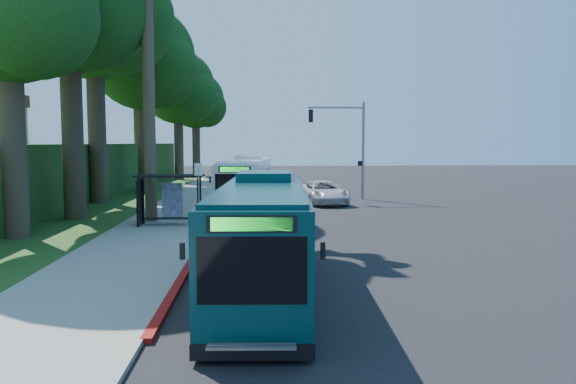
{
  "coord_description": "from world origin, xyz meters",
  "views": [
    {
      "loc": [
        -2.68,
        -30.19,
        4.09
      ],
      "look_at": [
        -1.09,
        1.0,
        1.34
      ],
      "focal_mm": 35.0,
      "sensor_mm": 36.0,
      "label": 1
    }
  ],
  "objects": [
    {
      "name": "grass_verge",
      "position": [
        -13.0,
        5.0,
        0.03
      ],
      "size": [
        8.0,
        70.0,
        0.06
      ],
      "primitive_type": "cube",
      "color": "#234719",
      "rests_on": "ground"
    },
    {
      "name": "tree_3",
      "position": [
        -13.88,
        23.98,
        11.98
      ],
      "size": [
        10.08,
        9.6,
        17.28
      ],
      "color": "#382B1E",
      "rests_on": "ground"
    },
    {
      "name": "tree_5",
      "position": [
        -10.41,
        39.99,
        8.96
      ],
      "size": [
        7.35,
        7.0,
        12.86
      ],
      "color": "#382B1E",
      "rests_on": "ground"
    },
    {
      "name": "white_bus",
      "position": [
        -3.49,
        4.61,
        1.61
      ],
      "size": [
        3.29,
        11.23,
        3.3
      ],
      "rotation": [
        0.0,
        0.0,
        -0.08
      ],
      "color": "silver",
      "rests_on": "ground"
    },
    {
      "name": "pickup",
      "position": [
        1.58,
        7.1,
        0.77
      ],
      "size": [
        3.36,
        5.84,
        1.53
      ],
      "primitive_type": "imported",
      "rotation": [
        0.0,
        0.0,
        0.15
      ],
      "color": "silver",
      "rests_on": "ground"
    },
    {
      "name": "tree_1",
      "position": [
        -13.37,
        7.98,
        12.73
      ],
      "size": [
        10.5,
        10.0,
        18.26
      ],
      "color": "#382B1E",
      "rests_on": "ground"
    },
    {
      "name": "tree_0",
      "position": [
        -12.4,
        -0.02,
        11.2
      ],
      "size": [
        8.4,
        8.0,
        15.7
      ],
      "color": "#382B1E",
      "rests_on": "ground"
    },
    {
      "name": "ground",
      "position": [
        0.0,
        0.0,
        0.0
      ],
      "size": [
        140.0,
        140.0,
        0.0
      ],
      "primitive_type": "plane",
      "color": "black",
      "rests_on": "ground"
    },
    {
      "name": "traffic_signal_pole",
      "position": [
        3.78,
        10.0,
        4.42
      ],
      "size": [
        4.1,
        0.3,
        7.0
      ],
      "color": "gray",
      "rests_on": "ground"
    },
    {
      "name": "tree_2",
      "position": [
        -11.89,
        15.98,
        10.48
      ],
      "size": [
        8.82,
        8.4,
        15.12
      ],
      "color": "#382B1E",
      "rests_on": "ground"
    },
    {
      "name": "teal_bus",
      "position": [
        -2.6,
        -14.77,
        1.57
      ],
      "size": [
        2.74,
        10.84,
        3.21
      ],
      "rotation": [
        0.0,
        0.0,
        -0.04
      ],
      "color": "#093134",
      "rests_on": "ground"
    },
    {
      "name": "tree_6",
      "position": [
        -12.91,
        -6.01,
        9.71
      ],
      "size": [
        7.56,
        7.2,
        13.74
      ],
      "color": "#382B1E",
      "rests_on": "ground"
    },
    {
      "name": "stop_sign_pole",
      "position": [
        -5.4,
        -5.0,
        2.08
      ],
      "size": [
        0.35,
        0.06,
        3.17
      ],
      "color": "gray",
      "rests_on": "ground"
    },
    {
      "name": "bus_shelter",
      "position": [
        -7.26,
        -2.86,
        1.81
      ],
      "size": [
        3.2,
        1.51,
        2.55
      ],
      "color": "black",
      "rests_on": "ground"
    },
    {
      "name": "red_curb",
      "position": [
        -5.0,
        -4.0,
        0.07
      ],
      "size": [
        0.25,
        30.0,
        0.13
      ],
      "primitive_type": "cube",
      "color": "maroon",
      "rests_on": "ground"
    },
    {
      "name": "tree_4",
      "position": [
        -11.4,
        31.98,
        9.73
      ],
      "size": [
        8.4,
        8.0,
        14.14
      ],
      "color": "#382B1E",
      "rests_on": "ground"
    },
    {
      "name": "sidewalk",
      "position": [
        -7.3,
        0.0,
        0.06
      ],
      "size": [
        4.5,
        70.0,
        0.12
      ],
      "primitive_type": "cube",
      "color": "gray",
      "rests_on": "ground"
    }
  ]
}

